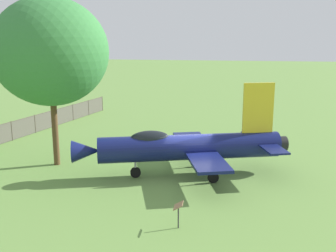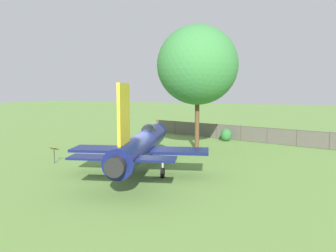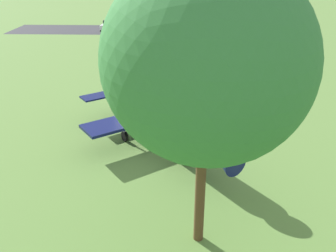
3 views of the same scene
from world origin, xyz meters
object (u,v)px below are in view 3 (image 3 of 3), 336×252
parked_car_green (158,24)px  parked_car_gray (136,25)px  parked_car_white (110,24)px  display_jet (158,116)px  parked_car_black (180,25)px  info_plaque (254,113)px  shade_tree (206,62)px

parked_car_green → parked_car_gray: size_ratio=0.96×
parked_car_white → parked_car_gray: bearing=93.5°
display_jet → parked_car_black: bearing=141.9°
parked_car_green → parked_car_gray: (-3.03, 1.07, -0.07)m
display_jet → parked_car_gray: display_jet is taller
display_jet → parked_car_green: bearing=147.0°
display_jet → parked_car_white: (3.55, 37.80, -0.98)m
info_plaque → parked_car_green: size_ratio=0.24×
display_jet → info_plaque: size_ratio=10.63×
info_plaque → parked_car_gray: parked_car_gray is taller
parked_car_green → parked_car_gray: parked_car_green is taller
parked_car_green → parked_car_white: 7.23m
parked_car_black → parked_car_green: parked_car_green is taller
parked_car_gray → parked_car_white: parked_car_white is taller
info_plaque → parked_car_black: parked_car_black is taller
info_plaque → parked_car_green: (3.82, 34.86, -0.07)m
parked_car_black → display_jet: bearing=-2.6°
info_plaque → parked_car_black: bearing=78.4°
info_plaque → parked_car_white: parked_car_white is taller
info_plaque → parked_car_black: (6.92, 33.76, -0.09)m
info_plaque → parked_car_white: 37.39m
parked_car_green → info_plaque: bearing=17.3°
display_jet → parked_car_gray: bearing=151.9°
display_jet → parked_car_gray: 37.21m
display_jet → parked_car_white: bearing=157.9°
shade_tree → info_plaque: shade_tree is taller
display_jet → parked_car_black: (13.46, 34.28, -0.97)m
info_plaque → parked_car_green: parked_car_green is taller
parked_car_gray → parked_car_white: size_ratio=0.99×
display_jet → parked_car_white: size_ratio=2.42×
display_jet → parked_car_green: (10.36, 35.39, -0.95)m
parked_car_black → parked_car_gray: parked_car_black is taller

